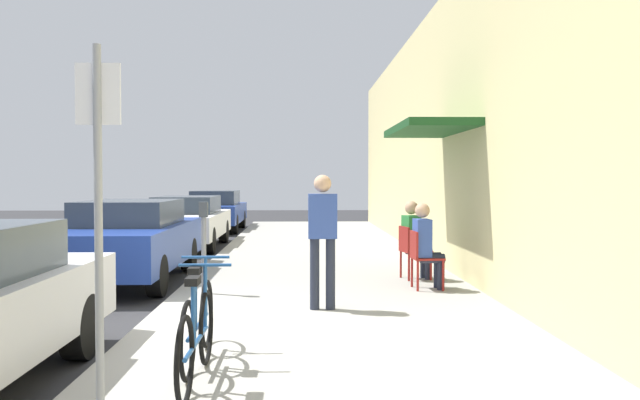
{
  "coord_description": "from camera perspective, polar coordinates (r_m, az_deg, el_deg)",
  "views": [
    {
      "loc": [
        1.85,
        -7.11,
        1.76
      ],
      "look_at": [
        2.22,
        5.19,
        1.37
      ],
      "focal_mm": 36.0,
      "sensor_mm": 36.0,
      "label": 1
    }
  ],
  "objects": [
    {
      "name": "bicycle_1",
      "position": [
        5.37,
        -10.91,
        -11.99
      ],
      "size": [
        0.46,
        1.71,
        0.9
      ],
      "color": "black",
      "rests_on": "sidewalk_slab"
    },
    {
      "name": "parked_car_1",
      "position": [
        11.45,
        -16.67,
        -3.38
      ],
      "size": [
        1.8,
        4.4,
        1.4
      ],
      "color": "navy",
      "rests_on": "ground_plane"
    },
    {
      "name": "parked_car_2",
      "position": [
        16.87,
        -11.78,
        -1.82
      ],
      "size": [
        1.8,
        4.4,
        1.33
      ],
      "color": "silver",
      "rests_on": "ground_plane"
    },
    {
      "name": "cafe_chair_1",
      "position": [
        10.68,
        8.11,
        -4.3
      ],
      "size": [
        0.52,
        0.52,
        0.87
      ],
      "color": "maroon",
      "rests_on": "sidewalk_slab"
    },
    {
      "name": "street_sign",
      "position": [
        4.85,
        -19.1,
        0.33
      ],
      "size": [
        0.32,
        0.06,
        2.6
      ],
      "color": "gray",
      "rests_on": "sidewalk_slab"
    },
    {
      "name": "ground_plane",
      "position": [
        7.55,
        -16.18,
        -11.71
      ],
      "size": [
        60.0,
        60.0,
        0.0
      ],
      "primitive_type": "plane",
      "color": "#2D2D30"
    },
    {
      "name": "seated_patron_0",
      "position": [
        9.74,
        9.41,
        -3.76
      ],
      "size": [
        0.44,
        0.37,
        1.29
      ],
      "color": "#232838",
      "rests_on": "sidewalk_slab"
    },
    {
      "name": "parking_meter",
      "position": [
        9.38,
        -10.3,
        -3.54
      ],
      "size": [
        0.12,
        0.1,
        1.32
      ],
      "color": "slate",
      "rests_on": "sidewalk_slab"
    },
    {
      "name": "cafe_chair_0",
      "position": [
        9.74,
        9.06,
        -4.9
      ],
      "size": [
        0.46,
        0.46,
        0.87
      ],
      "color": "maroon",
      "rests_on": "sidewalk_slab"
    },
    {
      "name": "seated_patron_1",
      "position": [
        10.68,
        8.41,
        -3.27
      ],
      "size": [
        0.48,
        0.42,
        1.29
      ],
      "color": "#232838",
      "rests_on": "sidewalk_slab"
    },
    {
      "name": "sidewalk_slab",
      "position": [
        9.28,
        0.8,
        -8.73
      ],
      "size": [
        4.5,
        32.0,
        0.12
      ],
      "primitive_type": "cube",
      "color": "#9E9B93",
      "rests_on": "ground_plane"
    },
    {
      "name": "pedestrian_standing",
      "position": [
        8.07,
        0.23,
        -2.72
      ],
      "size": [
        0.36,
        0.22,
        1.7
      ],
      "color": "#232838",
      "rests_on": "sidewalk_slab"
    },
    {
      "name": "building_facade",
      "position": [
        9.58,
        15.38,
        6.85
      ],
      "size": [
        1.4,
        32.0,
        5.22
      ],
      "color": "beige",
      "rests_on": "ground_plane"
    },
    {
      "name": "parked_car_3",
      "position": [
        22.34,
        -9.3,
        -0.88
      ],
      "size": [
        1.8,
        4.4,
        1.38
      ],
      "color": "navy",
      "rests_on": "ground_plane"
    },
    {
      "name": "bicycle_0",
      "position": [
        5.93,
        -10.79,
        -10.66
      ],
      "size": [
        0.46,
        1.71,
        0.9
      ],
      "color": "black",
      "rests_on": "sidewalk_slab"
    }
  ]
}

